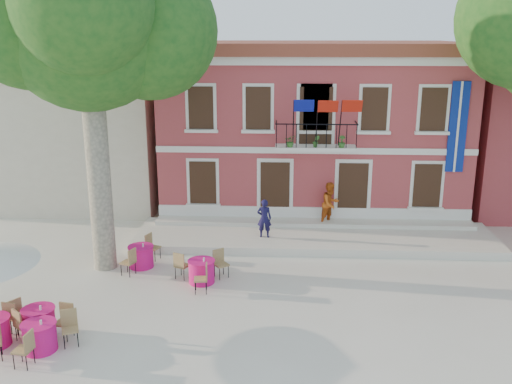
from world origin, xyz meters
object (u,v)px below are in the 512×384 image
object	(u,v)px
pedestrian_orange	(330,204)
cafe_table_3	(141,256)
cafe_table_4	(202,270)
pedestrian_navy	(264,218)
plane_tree_west	(87,24)
cafe_table_1	(40,335)
cafe_table_0	(39,320)

from	to	relation	value
pedestrian_orange	cafe_table_3	distance (m)	7.97
cafe_table_3	cafe_table_4	xyz separation A→B (m)	(2.29, -1.17, 0.01)
pedestrian_navy	plane_tree_west	bearing A→B (deg)	25.69
pedestrian_navy	cafe_table_1	xyz separation A→B (m)	(-5.48, -7.93, -0.63)
pedestrian_orange	cafe_table_3	bearing A→B (deg)	169.82
pedestrian_orange	cafe_table_4	xyz separation A→B (m)	(-4.55, -5.18, -0.77)
plane_tree_west	cafe_table_3	world-z (taller)	plane_tree_west
pedestrian_orange	cafe_table_1	bearing A→B (deg)	-171.04
cafe_table_0	cafe_table_1	size ratio (longest dim) A/B	1.06
plane_tree_west	cafe_table_0	xyz separation A→B (m)	(-0.37, -4.64, -7.75)
cafe_table_1	cafe_table_3	distance (m)	5.64
cafe_table_0	cafe_table_4	xyz separation A→B (m)	(3.91, 3.55, 0.01)
cafe_table_0	cafe_table_3	distance (m)	4.99
plane_tree_west	cafe_table_1	world-z (taller)	plane_tree_west
cafe_table_3	cafe_table_4	distance (m)	2.57
plane_tree_west	cafe_table_3	distance (m)	7.85
plane_tree_west	cafe_table_1	distance (m)	9.45
pedestrian_orange	cafe_table_1	size ratio (longest dim) A/B	0.96
pedestrian_navy	pedestrian_orange	distance (m)	3.07
plane_tree_west	cafe_table_3	bearing A→B (deg)	3.66
cafe_table_4	plane_tree_west	bearing A→B (deg)	162.90
pedestrian_navy	cafe_table_1	distance (m)	9.66
plane_tree_west	cafe_table_3	xyz separation A→B (m)	(1.25, 0.08, -7.75)
cafe_table_0	cafe_table_3	bearing A→B (deg)	71.04
pedestrian_navy	cafe_table_1	size ratio (longest dim) A/B	0.81
plane_tree_west	cafe_table_0	size ratio (longest dim) A/B	5.65
cafe_table_0	cafe_table_4	bearing A→B (deg)	42.26
plane_tree_west	cafe_table_0	distance (m)	9.04
plane_tree_west	cafe_table_4	size ratio (longest dim) A/B	5.96
cafe_table_0	cafe_table_1	world-z (taller)	same
pedestrian_orange	cafe_table_1	xyz separation A→B (m)	(-8.12, -9.51, -0.77)
cafe_table_4	cafe_table_1	bearing A→B (deg)	-129.46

